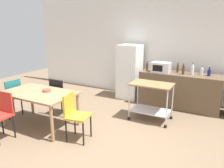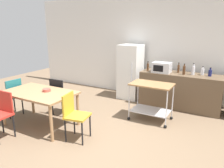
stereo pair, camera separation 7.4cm
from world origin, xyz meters
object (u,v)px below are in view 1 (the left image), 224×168
bottle_soda (209,72)px  bottle_soy_sauce (147,67)px  microwave (161,67)px  bottle_sparkling_water (183,70)px  refrigerator (130,72)px  fruit_bowl (47,90)px  bottle_sesame_oil (178,68)px  dining_table (39,96)px  chair_red (1,113)px  bottle_olive_oil (202,71)px  chair_black (60,94)px  kitchen_cart (151,96)px  chair_teal (11,95)px  chair_mustard (75,113)px  bottle_wine (192,70)px

bottle_soda → bottle_soy_sauce: bearing=-176.4°
bottle_soy_sauce → microwave: size_ratio=0.55×
microwave → bottle_sparkling_water: bottle_sparkling_water is taller
refrigerator → fruit_bowl: 2.63m
bottle_sesame_oil → dining_table: bearing=-130.7°
chair_red → bottle_sparkling_water: size_ratio=3.29×
bottle_sesame_oil → bottle_soda: 0.75m
bottle_soy_sauce → bottle_olive_oil: 1.36m
chair_black → bottle_sesame_oil: (2.26, 1.95, 0.49)m
chair_black → kitchen_cart: bearing=-160.8°
chair_black → bottle_sparkling_water: bearing=-145.4°
refrigerator → kitchen_cart: refrigerator is taller
chair_teal → chair_mustard: bearing=90.3°
bottle_sparkling_water → bottle_wine: bearing=21.1°
chair_red → bottle_wine: size_ratio=3.08×
chair_mustard → kitchen_cart: bearing=-42.8°
fruit_bowl → chair_black: bearing=104.6°
microwave → bottle_wine: size_ratio=1.59×
chair_red → bottle_soy_sauce: 3.64m
chair_mustard → bottle_soda: bearing=-47.5°
chair_black → bottle_wine: size_ratio=3.08×
bottle_soy_sauce → bottle_soda: size_ratio=1.19×
bottle_soda → chair_red: bearing=-134.5°
bottle_soy_sauce → bottle_sparkling_water: bottle_sparkling_water is taller
chair_black → chair_red: size_ratio=1.00×
microwave → bottle_olive_oil: bearing=11.0°
bottle_wine → kitchen_cart: bearing=-120.6°
chair_red → microwave: (2.08, 3.14, 0.51)m
bottle_sesame_oil → bottle_wine: bearing=-11.8°
dining_table → refrigerator: refrigerator is taller
chair_black → bottle_soy_sauce: bearing=-131.2°
chair_teal → bottle_soy_sauce: bearing=139.6°
bottle_wine → chair_mustard: bearing=-121.5°
chair_teal → bottle_soy_sauce: size_ratio=3.52×
refrigerator → bottle_soy_sauce: (0.58, -0.16, 0.23)m
bottle_sesame_oil → chair_red: bearing=-126.6°
kitchen_cart → fruit_bowl: size_ratio=5.44×
bottle_soda → kitchen_cart: bearing=-132.2°
chair_mustard → bottle_soda: bottle_soda is taller
chair_black → bottle_wine: bearing=-146.4°
chair_mustard → bottle_wine: bottle_wine is taller
chair_mustard → bottle_sparkling_water: bottle_sparkling_water is taller
chair_teal → bottle_wine: size_ratio=3.08×
dining_table → bottle_soda: size_ratio=7.08×
bottle_olive_oil → bottle_sparkling_water: bearing=-158.7°
chair_teal → fruit_bowl: size_ratio=5.32×
chair_black → chair_mustard: size_ratio=1.00×
kitchen_cart → bottle_sparkling_water: bearing=66.2°
chair_mustard → chair_teal: bearing=74.9°
bottle_wine → bottle_olive_oil: bottle_wine is taller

